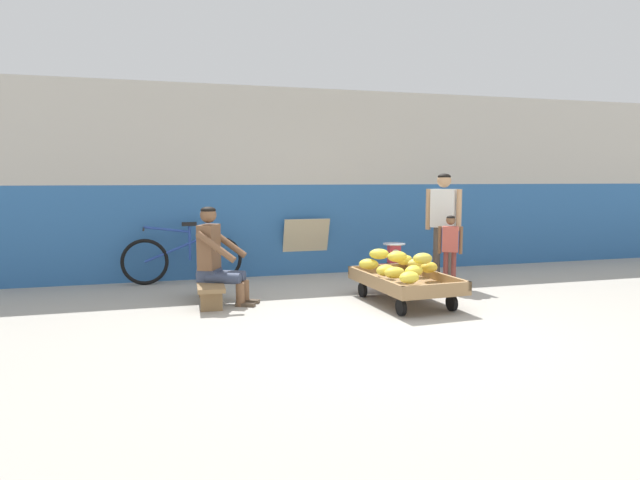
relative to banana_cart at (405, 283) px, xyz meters
name	(u,v)px	position (x,y,z in m)	size (l,w,h in m)	color
ground_plane	(386,327)	(-0.62, -0.91, -0.24)	(80.00, 80.00, 0.00)	#A39E93
back_wall	(302,183)	(-0.62, 2.44, 1.16)	(16.00, 0.30, 2.80)	#2D609E
banana_cart	(405,283)	(0.00, 0.00, 0.00)	(0.93, 1.49, 0.36)	#99754C
banana_pile	(402,265)	(-0.03, 0.02, 0.22)	(0.88, 1.45, 0.26)	yellow
low_bench	(210,287)	(-2.20, 0.66, -0.04)	(0.35, 1.11, 0.27)	olive
vendor_seated	(216,256)	(-2.12, 0.62, 0.33)	(0.74, 0.63, 1.14)	brown
plastic_crate	(394,276)	(0.30, 1.00, -0.09)	(0.36, 0.28, 0.30)	red
weighing_scale	(394,254)	(0.30, 1.00, 0.21)	(0.30, 0.30, 0.29)	#28282D
bicycle_near_left	(182,258)	(-2.44, 2.07, 0.11)	(1.66, 0.48, 0.86)	black
sign_board	(305,247)	(-0.61, 2.28, 0.19)	(0.70, 0.30, 0.86)	#C6B289
customer_adult	(443,216)	(0.99, 0.93, 0.71)	(0.38, 0.36, 1.53)	brown
customer_child	(450,244)	(0.89, 0.55, 0.37)	(0.28, 0.21, 0.99)	brown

